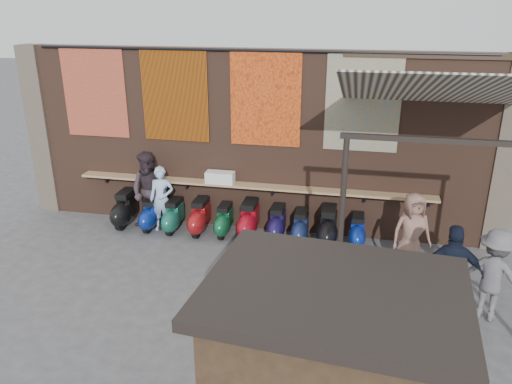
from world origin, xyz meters
TOP-DOWN VIEW (x-y plane):
  - ground at (0.00, 0.00)m, footprint 70.00×70.00m
  - brick_wall at (0.00, 2.70)m, footprint 10.00×0.40m
  - pier_left at (-5.20, 2.70)m, footprint 0.50×0.50m
  - pier_right at (5.20, 2.70)m, footprint 0.50×0.50m
  - eating_counter at (0.00, 2.33)m, footprint 8.00×0.32m
  - shelf_box at (-0.68, 2.30)m, footprint 0.63×0.27m
  - tapestry_redgold at (-3.60, 2.48)m, footprint 1.50×0.02m
  - tapestry_sun at (-1.70, 2.48)m, footprint 1.50×0.02m
  - tapestry_orange at (0.30, 2.48)m, footprint 1.50×0.02m
  - tapestry_multi at (2.30, 2.48)m, footprint 1.50×0.02m
  - hang_rail at (0.00, 2.47)m, footprint 9.50×0.06m
  - scooter_stool_0 at (-2.91, 2.05)m, footprint 0.39×0.87m
  - scooter_stool_1 at (-2.25, 1.99)m, footprint 0.34×0.75m
  - scooter_stool_2 at (-1.71, 1.98)m, footprint 0.35×0.77m
  - scooter_stool_3 at (-1.09, 2.00)m, footprint 0.37×0.82m
  - scooter_stool_4 at (-0.53, 2.01)m, footprint 0.33×0.74m
  - scooter_stool_5 at (0.05, 1.99)m, footprint 0.40×0.88m
  - scooter_stool_6 at (0.67, 2.04)m, footprint 0.35×0.79m
  - scooter_stool_7 at (1.19, 1.99)m, footprint 0.34×0.75m
  - scooter_stool_8 at (1.77, 1.96)m, footprint 0.40×0.89m
  - scooter_stool_9 at (2.39, 2.05)m, footprint 0.33×0.74m
  - diner_left at (-1.97, 2.00)m, footprint 0.61×0.45m
  - diner_right at (-2.25, 2.00)m, footprint 0.99×0.83m
  - shopper_navy at (3.89, -0.27)m, footprint 0.98×0.43m
  - shopper_grey at (4.55, -0.12)m, footprint 1.18×1.00m
  - shopper_tan at (3.39, 1.30)m, footprint 0.89×0.72m
  - stall_roof at (2.15, -3.73)m, footprint 2.56×2.06m
  - stall_sign at (2.23, -2.90)m, footprint 1.20×0.15m
  - stall_shelf at (2.23, -2.90)m, footprint 1.79×0.26m
  - awning_canvas at (3.50, 0.90)m, footprint 3.20×3.28m
  - awning_ledger at (3.50, 2.49)m, footprint 3.30×0.08m
  - awning_header at (3.50, -0.60)m, footprint 3.00×0.08m
  - awning_post_left at (2.10, -0.60)m, footprint 0.09×0.09m

SIDE VIEW (x-z plane):
  - ground at x=0.00m, z-range 0.00..0.00m
  - scooter_stool_9 at x=2.39m, z-range 0.00..0.70m
  - scooter_stool_4 at x=-0.53m, z-range 0.00..0.70m
  - scooter_stool_1 at x=-2.25m, z-range 0.00..0.71m
  - scooter_stool_7 at x=1.19m, z-range 0.00..0.72m
  - scooter_stool_2 at x=-1.71m, z-range 0.00..0.73m
  - scooter_stool_6 at x=0.67m, z-range 0.00..0.75m
  - scooter_stool_3 at x=-1.09m, z-range 0.00..0.78m
  - scooter_stool_0 at x=-2.91m, z-range 0.00..0.82m
  - scooter_stool_5 at x=0.05m, z-range 0.00..0.84m
  - scooter_stool_8 at x=1.77m, z-range 0.00..0.85m
  - diner_left at x=-1.97m, z-range 0.00..1.51m
  - shopper_tan at x=3.39m, z-range 0.00..1.57m
  - shopper_grey at x=4.55m, z-range 0.00..1.58m
  - shopper_navy at x=3.89m, z-range 0.00..1.66m
  - stall_shelf at x=2.23m, z-range 0.82..0.88m
  - diner_right at x=-2.25m, z-range 0.00..1.82m
  - eating_counter at x=0.00m, z-range 1.08..1.12m
  - shelf_box at x=-0.68m, z-range 1.12..1.39m
  - awning_post_left at x=2.10m, z-range 0.00..3.10m
  - stall_sign at x=2.23m, z-range 1.44..1.94m
  - brick_wall at x=0.00m, z-range 0.00..4.00m
  - pier_left at x=-5.20m, z-range 0.00..4.00m
  - pier_right at x=5.20m, z-range 0.00..4.00m
  - stall_roof at x=2.15m, z-range 2.33..2.45m
  - tapestry_redgold at x=-3.60m, z-range 2.00..4.00m
  - tapestry_sun at x=-1.70m, z-range 2.00..4.00m
  - tapestry_orange at x=0.30m, z-range 2.00..4.00m
  - tapestry_multi at x=2.30m, z-range 2.00..4.00m
  - awning_header at x=3.50m, z-range 3.04..3.12m
  - awning_canvas at x=3.50m, z-range 3.07..4.03m
  - awning_ledger at x=3.50m, z-range 3.89..4.01m
  - hang_rail at x=0.00m, z-range 3.95..4.01m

